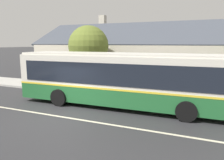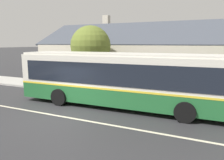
{
  "view_description": "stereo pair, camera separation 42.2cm",
  "coord_description": "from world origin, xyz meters",
  "px_view_note": "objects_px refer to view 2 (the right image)",
  "views": [
    {
      "loc": [
        6.62,
        -8.63,
        3.67
      ],
      "look_at": [
        1.53,
        3.17,
        1.48
      ],
      "focal_mm": 35.0,
      "sensor_mm": 36.0,
      "label": 1
    },
    {
      "loc": [
        7.0,
        -8.46,
        3.67
      ],
      "look_at": [
        1.53,
        3.17,
        1.48
      ],
      "focal_mm": 35.0,
      "sensor_mm": 36.0,
      "label": 2
    }
  ],
  "objects_px": {
    "street_tree_secondary": "(91,46)",
    "bike_rack": "(36,76)",
    "bench_by_building": "(65,81)",
    "bench_down_street": "(104,84)",
    "transit_bus": "(120,78)"
  },
  "relations": [
    {
      "from": "bench_by_building",
      "to": "bench_down_street",
      "type": "bearing_deg",
      "value": -0.0
    },
    {
      "from": "bench_down_street",
      "to": "street_tree_secondary",
      "type": "distance_m",
      "value": 3.51
    },
    {
      "from": "street_tree_secondary",
      "to": "bike_rack",
      "type": "distance_m",
      "value": 5.94
    },
    {
      "from": "street_tree_secondary",
      "to": "transit_bus",
      "type": "bearing_deg",
      "value": -43.66
    },
    {
      "from": "bench_by_building",
      "to": "bench_down_street",
      "type": "xyz_separation_m",
      "value": [
        3.6,
        -0.0,
        0.01
      ]
    },
    {
      "from": "bench_by_building",
      "to": "street_tree_secondary",
      "type": "distance_m",
      "value": 3.58
    },
    {
      "from": "bench_by_building",
      "to": "bench_down_street",
      "type": "relative_size",
      "value": 0.91
    },
    {
      "from": "bench_down_street",
      "to": "bike_rack",
      "type": "relative_size",
      "value": 1.56
    },
    {
      "from": "bike_rack",
      "to": "bench_by_building",
      "type": "bearing_deg",
      "value": -3.5
    },
    {
      "from": "bench_down_street",
      "to": "street_tree_secondary",
      "type": "height_order",
      "value": "street_tree_secondary"
    },
    {
      "from": "transit_bus",
      "to": "street_tree_secondary",
      "type": "relative_size",
      "value": 2.43
    },
    {
      "from": "street_tree_secondary",
      "to": "bike_rack",
      "type": "relative_size",
      "value": 4.37
    },
    {
      "from": "transit_bus",
      "to": "bike_rack",
      "type": "bearing_deg",
      "value": 161.05
    },
    {
      "from": "transit_bus",
      "to": "bench_down_street",
      "type": "distance_m",
      "value": 4.2
    },
    {
      "from": "bench_down_street",
      "to": "bike_rack",
      "type": "bearing_deg",
      "value": 178.32
    }
  ]
}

